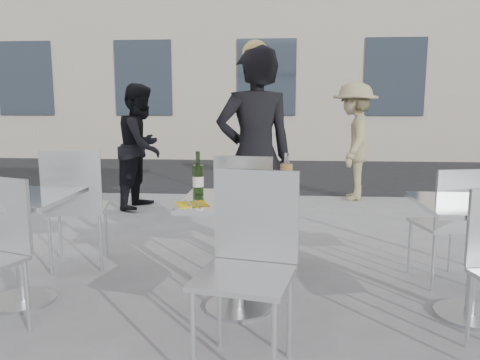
# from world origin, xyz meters

# --- Properties ---
(ground) EXTENTS (80.00, 80.00, 0.00)m
(ground) POSITION_xyz_m (0.00, 0.00, 0.00)
(ground) COLOR slate
(street_asphalt) EXTENTS (24.00, 5.00, 0.00)m
(street_asphalt) POSITION_xyz_m (0.00, 6.50, 0.00)
(street_asphalt) COLOR black
(street_asphalt) RESTS_ON ground
(main_table) EXTENTS (0.72, 0.72, 0.75)m
(main_table) POSITION_xyz_m (0.00, 0.00, 0.54)
(main_table) COLOR #B7BABF
(main_table) RESTS_ON ground
(side_table_left) EXTENTS (0.72, 0.72, 0.75)m
(side_table_left) POSITION_xyz_m (-1.50, 0.00, 0.54)
(side_table_left) COLOR #B7BABF
(side_table_left) RESTS_ON ground
(side_table_right) EXTENTS (0.72, 0.72, 0.75)m
(side_table_right) POSITION_xyz_m (1.50, 0.00, 0.54)
(side_table_right) COLOR #B7BABF
(side_table_right) RESTS_ON ground
(chair_far) EXTENTS (0.49, 0.50, 0.98)m
(chair_far) POSITION_xyz_m (0.01, 0.60, 0.58)
(chair_far) COLOR silver
(chair_far) RESTS_ON ground
(chair_near) EXTENTS (0.55, 0.56, 1.01)m
(chair_near) POSITION_xyz_m (0.11, -0.64, 0.60)
(chair_near) COLOR silver
(chair_near) RESTS_ON ground
(side_chair_lfar) EXTENTS (0.55, 0.56, 1.00)m
(side_chair_lfar) POSITION_xyz_m (-1.38, 0.65, 0.59)
(side_chair_lfar) COLOR silver
(side_chair_lfar) RESTS_ON ground
(side_chair_rfar) EXTENTS (0.49, 0.50, 0.90)m
(side_chair_rfar) POSITION_xyz_m (1.54, 0.53, 0.53)
(side_chair_rfar) COLOR silver
(side_chair_rfar) RESTS_ON ground
(woman_diner) EXTENTS (0.77, 0.62, 1.83)m
(woman_diner) POSITION_xyz_m (0.06, 1.01, 0.91)
(woman_diner) COLOR black
(woman_diner) RESTS_ON ground
(pedestrian_a) EXTENTS (0.73, 0.88, 1.62)m
(pedestrian_a) POSITION_xyz_m (-1.52, 3.07, 0.81)
(pedestrian_a) COLOR black
(pedestrian_a) RESTS_ON ground
(pedestrian_b) EXTENTS (0.82, 1.18, 1.67)m
(pedestrian_b) POSITION_xyz_m (1.35, 3.82, 0.84)
(pedestrian_b) COLOR #8D825B
(pedestrian_b) RESTS_ON ground
(pizza_near) EXTENTS (0.32, 0.32, 0.02)m
(pizza_near) POSITION_xyz_m (0.04, -0.13, 0.76)
(pizza_near) COLOR #E4AF59
(pizza_near) RESTS_ON main_table
(pizza_far) EXTENTS (0.32, 0.32, 0.03)m
(pizza_far) POSITION_xyz_m (0.11, 0.21, 0.77)
(pizza_far) COLOR white
(pizza_far) RESTS_ON main_table
(salad_plate) EXTENTS (0.22, 0.22, 0.09)m
(salad_plate) POSITION_xyz_m (-0.02, 0.09, 0.79)
(salad_plate) COLOR white
(salad_plate) RESTS_ON main_table
(wine_bottle) EXTENTS (0.07, 0.08, 0.29)m
(wine_bottle) POSITION_xyz_m (-0.28, 0.13, 0.86)
(wine_bottle) COLOR #28491B
(wine_bottle) RESTS_ON main_table
(carafe) EXTENTS (0.08, 0.08, 0.29)m
(carafe) POSITION_xyz_m (0.31, 0.10, 0.87)
(carafe) COLOR #E1AA60
(carafe) RESTS_ON main_table
(sugar_shaker) EXTENTS (0.06, 0.06, 0.11)m
(sugar_shaker) POSITION_xyz_m (0.19, 0.11, 0.80)
(sugar_shaker) COLOR white
(sugar_shaker) RESTS_ON main_table
(wineglass_white_a) EXTENTS (0.07, 0.07, 0.16)m
(wineglass_white_a) POSITION_xyz_m (-0.06, -0.00, 0.86)
(wineglass_white_a) COLOR white
(wineglass_white_a) RESTS_ON main_table
(wineglass_white_b) EXTENTS (0.07, 0.07, 0.16)m
(wineglass_white_b) POSITION_xyz_m (-0.04, 0.04, 0.86)
(wineglass_white_b) COLOR white
(wineglass_white_b) RESTS_ON main_table
(wineglass_red_a) EXTENTS (0.07, 0.07, 0.16)m
(wineglass_red_a) POSITION_xyz_m (0.09, -0.03, 0.86)
(wineglass_red_a) COLOR white
(wineglass_red_a) RESTS_ON main_table
(wineglass_red_b) EXTENTS (0.07, 0.07, 0.16)m
(wineglass_red_b) POSITION_xyz_m (0.17, 0.04, 0.86)
(wineglass_red_b) COLOR white
(wineglass_red_b) RESTS_ON main_table
(napkin_left) EXTENTS (0.24, 0.24, 0.01)m
(napkin_left) POSITION_xyz_m (-0.27, -0.19, 0.75)
(napkin_left) COLOR yellow
(napkin_left) RESTS_ON main_table
(napkin_right) EXTENTS (0.23, 0.23, 0.01)m
(napkin_right) POSITION_xyz_m (0.27, -0.25, 0.75)
(napkin_right) COLOR yellow
(napkin_right) RESTS_ON main_table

